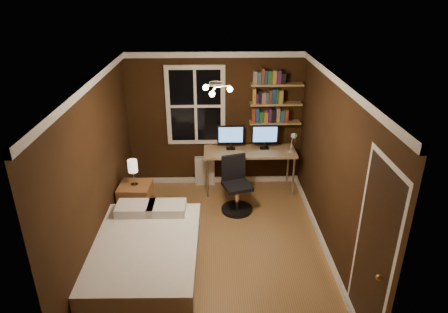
{
  "coord_description": "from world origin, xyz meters",
  "views": [
    {
      "loc": [
        -0.04,
        -4.84,
        3.65
      ],
      "look_at": [
        0.11,
        0.45,
        1.27
      ],
      "focal_mm": 32.0,
      "sensor_mm": 36.0,
      "label": 1
    }
  ],
  "objects_px": {
    "monitor_left": "(231,137)",
    "office_chair": "(236,191)",
    "bed": "(145,257)",
    "bedside_lamp": "(133,173)",
    "nightstand": "(136,202)",
    "desk_lamp": "(293,142)",
    "monitor_right": "(265,137)",
    "radiator": "(205,171)",
    "desk": "(250,154)"
  },
  "relations": [
    {
      "from": "nightstand",
      "to": "desk_lamp",
      "type": "height_order",
      "value": "desk_lamp"
    },
    {
      "from": "desk",
      "to": "monitor_left",
      "type": "bearing_deg",
      "value": 166.42
    },
    {
      "from": "nightstand",
      "to": "desk_lamp",
      "type": "bearing_deg",
      "value": 19.86
    },
    {
      "from": "monitor_right",
      "to": "desk_lamp",
      "type": "xyz_separation_m",
      "value": [
        0.46,
        -0.24,
        -0.01
      ]
    },
    {
      "from": "nightstand",
      "to": "desk_lamp",
      "type": "relative_size",
      "value": 1.41
    },
    {
      "from": "desk_lamp",
      "to": "office_chair",
      "type": "height_order",
      "value": "desk_lamp"
    },
    {
      "from": "desk",
      "to": "bed",
      "type": "bearing_deg",
      "value": -124.17
    },
    {
      "from": "nightstand",
      "to": "monitor_left",
      "type": "distance_m",
      "value": 2.01
    },
    {
      "from": "bedside_lamp",
      "to": "monitor_left",
      "type": "relative_size",
      "value": 0.9
    },
    {
      "from": "monitor_left",
      "to": "desk_lamp",
      "type": "height_order",
      "value": "monitor_left"
    },
    {
      "from": "radiator",
      "to": "desk",
      "type": "height_order",
      "value": "desk"
    },
    {
      "from": "monitor_right",
      "to": "nightstand",
      "type": "bearing_deg",
      "value": -154.95
    },
    {
      "from": "bed",
      "to": "desk",
      "type": "relative_size",
      "value": 1.18
    },
    {
      "from": "bed",
      "to": "bedside_lamp",
      "type": "height_order",
      "value": "bedside_lamp"
    },
    {
      "from": "bed",
      "to": "office_chair",
      "type": "height_order",
      "value": "office_chair"
    },
    {
      "from": "nightstand",
      "to": "radiator",
      "type": "bearing_deg",
      "value": 50.21
    },
    {
      "from": "monitor_left",
      "to": "office_chair",
      "type": "xyz_separation_m",
      "value": [
        0.06,
        -0.8,
        -0.65
      ]
    },
    {
      "from": "radiator",
      "to": "desk_lamp",
      "type": "bearing_deg",
      "value": -13.82
    },
    {
      "from": "bedside_lamp",
      "to": "desk_lamp",
      "type": "relative_size",
      "value": 0.99
    },
    {
      "from": "bedside_lamp",
      "to": "radiator",
      "type": "relative_size",
      "value": 0.78
    },
    {
      "from": "bedside_lamp",
      "to": "monitor_left",
      "type": "distance_m",
      "value": 1.9
    },
    {
      "from": "monitor_left",
      "to": "office_chair",
      "type": "bearing_deg",
      "value": -85.53
    },
    {
      "from": "nightstand",
      "to": "office_chair",
      "type": "xyz_separation_m",
      "value": [
        1.64,
        0.23,
        0.05
      ]
    },
    {
      "from": "radiator",
      "to": "monitor_left",
      "type": "distance_m",
      "value": 0.89
    },
    {
      "from": "bed",
      "to": "monitor_right",
      "type": "xyz_separation_m",
      "value": [
        1.86,
        2.41,
        0.73
      ]
    },
    {
      "from": "monitor_right",
      "to": "bedside_lamp",
      "type": "bearing_deg",
      "value": -154.95
    },
    {
      "from": "bed",
      "to": "nightstand",
      "type": "height_order",
      "value": "bed"
    },
    {
      "from": "radiator",
      "to": "desk_lamp",
      "type": "height_order",
      "value": "desk_lamp"
    },
    {
      "from": "monitor_right",
      "to": "desk_lamp",
      "type": "relative_size",
      "value": 1.1
    },
    {
      "from": "desk",
      "to": "nightstand",
      "type": "bearing_deg",
      "value": -153.85
    },
    {
      "from": "office_chair",
      "to": "bedside_lamp",
      "type": "bearing_deg",
      "value": 170.9
    },
    {
      "from": "office_chair",
      "to": "desk",
      "type": "bearing_deg",
      "value": 51.51
    },
    {
      "from": "desk_lamp",
      "to": "desk",
      "type": "bearing_deg",
      "value": 167.88
    },
    {
      "from": "office_chair",
      "to": "monitor_right",
      "type": "bearing_deg",
      "value": 38.11
    },
    {
      "from": "bedside_lamp",
      "to": "monitor_right",
      "type": "relative_size",
      "value": 0.9
    },
    {
      "from": "bed",
      "to": "desk_lamp",
      "type": "height_order",
      "value": "desk_lamp"
    },
    {
      "from": "bedside_lamp",
      "to": "office_chair",
      "type": "distance_m",
      "value": 1.73
    },
    {
      "from": "radiator",
      "to": "desk_lamp",
      "type": "xyz_separation_m",
      "value": [
        1.56,
        -0.38,
        0.73
      ]
    },
    {
      "from": "desk",
      "to": "monitor_left",
      "type": "height_order",
      "value": "monitor_left"
    },
    {
      "from": "monitor_left",
      "to": "monitor_right",
      "type": "relative_size",
      "value": 1.0
    },
    {
      "from": "nightstand",
      "to": "office_chair",
      "type": "distance_m",
      "value": 1.66
    },
    {
      "from": "bed",
      "to": "nightstand",
      "type": "xyz_separation_m",
      "value": [
        -0.34,
        1.38,
        0.03
      ]
    },
    {
      "from": "bed",
      "to": "office_chair",
      "type": "relative_size",
      "value": 2.04
    },
    {
      "from": "bedside_lamp",
      "to": "office_chair",
      "type": "height_order",
      "value": "bedside_lamp"
    },
    {
      "from": "office_chair",
      "to": "nightstand",
      "type": "bearing_deg",
      "value": 170.9
    },
    {
      "from": "nightstand",
      "to": "monitor_left",
      "type": "bearing_deg",
      "value": 36.41
    },
    {
      "from": "nightstand",
      "to": "bedside_lamp",
      "type": "height_order",
      "value": "bedside_lamp"
    },
    {
      "from": "radiator",
      "to": "monitor_right",
      "type": "xyz_separation_m",
      "value": [
        1.1,
        -0.14,
        0.74
      ]
    },
    {
      "from": "bedside_lamp",
      "to": "radiator",
      "type": "bearing_deg",
      "value": 46.83
    },
    {
      "from": "monitor_left",
      "to": "office_chair",
      "type": "relative_size",
      "value": 0.5
    }
  ]
}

